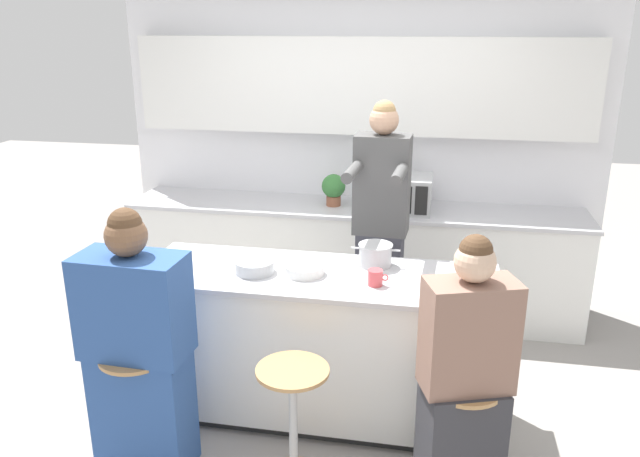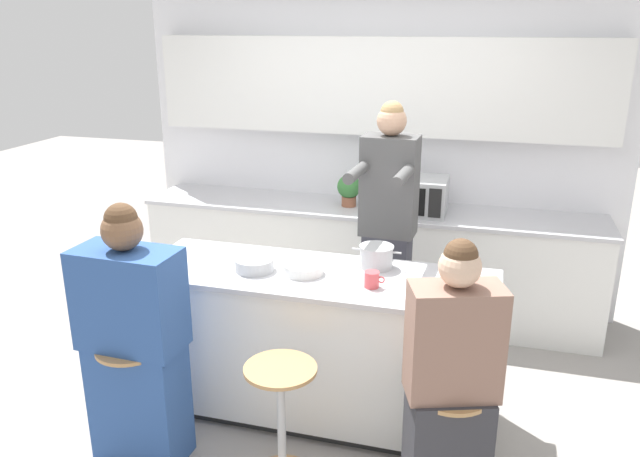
{
  "view_description": "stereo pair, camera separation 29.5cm",
  "coord_description": "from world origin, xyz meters",
  "px_view_note": "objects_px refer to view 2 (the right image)",
  "views": [
    {
      "loc": [
        0.64,
        -3.27,
        2.3
      ],
      "look_at": [
        0.0,
        0.07,
        1.18
      ],
      "focal_mm": 35.0,
      "sensor_mm": 36.0,
      "label": 1
    },
    {
      "loc": [
        0.93,
        -3.2,
        2.3
      ],
      "look_at": [
        0.0,
        0.07,
        1.18
      ],
      "focal_mm": 35.0,
      "sensor_mm": 36.0,
      "label": 2
    }
  ],
  "objects_px": {
    "bar_stool_leftmost": "(136,397)",
    "coffee_cup_far": "(466,283)",
    "person_wrapped_blanket": "(134,344)",
    "bar_stool_center": "(281,421)",
    "person_seated_near": "(450,398)",
    "kitchen_island": "(317,344)",
    "person_cooking": "(387,241)",
    "banana_bunch": "(174,256)",
    "fruit_bowl": "(254,265)",
    "bar_stool_rightmost": "(447,447)",
    "microwave": "(413,195)",
    "coffee_cup_near": "(372,279)",
    "cooking_pot": "(376,257)",
    "potted_plant": "(349,188)"
  },
  "relations": [
    {
      "from": "person_wrapped_blanket",
      "to": "cooking_pot",
      "type": "distance_m",
      "value": 1.44
    },
    {
      "from": "cooking_pot",
      "to": "coffee_cup_near",
      "type": "bearing_deg",
      "value": -83.69
    },
    {
      "from": "banana_bunch",
      "to": "coffee_cup_far",
      "type": "bearing_deg",
      "value": 0.55
    },
    {
      "from": "bar_stool_leftmost",
      "to": "potted_plant",
      "type": "xyz_separation_m",
      "value": [
        0.67,
        2.15,
        0.68
      ]
    },
    {
      "from": "cooking_pot",
      "to": "person_cooking",
      "type": "bearing_deg",
      "value": 91.91
    },
    {
      "from": "cooking_pot",
      "to": "coffee_cup_far",
      "type": "xyz_separation_m",
      "value": [
        0.53,
        -0.21,
        -0.02
      ]
    },
    {
      "from": "fruit_bowl",
      "to": "coffee_cup_near",
      "type": "xyz_separation_m",
      "value": [
        0.71,
        -0.05,
        0.01
      ]
    },
    {
      "from": "bar_stool_leftmost",
      "to": "microwave",
      "type": "xyz_separation_m",
      "value": [
        1.19,
        2.11,
        0.67
      ]
    },
    {
      "from": "fruit_bowl",
      "to": "person_wrapped_blanket",
      "type": "bearing_deg",
      "value": -127.47
    },
    {
      "from": "bar_stool_leftmost",
      "to": "potted_plant",
      "type": "bearing_deg",
      "value": 72.71
    },
    {
      "from": "fruit_bowl",
      "to": "kitchen_island",
      "type": "bearing_deg",
      "value": 9.01
    },
    {
      "from": "bar_stool_center",
      "to": "coffee_cup_far",
      "type": "bearing_deg",
      "value": 36.82
    },
    {
      "from": "banana_bunch",
      "to": "fruit_bowl",
      "type": "bearing_deg",
      "value": -2.19
    },
    {
      "from": "kitchen_island",
      "to": "bar_stool_center",
      "type": "distance_m",
      "value": 0.66
    },
    {
      "from": "bar_stool_rightmost",
      "to": "coffee_cup_near",
      "type": "height_order",
      "value": "coffee_cup_near"
    },
    {
      "from": "bar_stool_rightmost",
      "to": "potted_plant",
      "type": "bearing_deg",
      "value": 115.13
    },
    {
      "from": "kitchen_island",
      "to": "bar_stool_rightmost",
      "type": "xyz_separation_m",
      "value": [
        0.83,
        -0.63,
        -0.1
      ]
    },
    {
      "from": "bar_stool_center",
      "to": "person_cooking",
      "type": "bearing_deg",
      "value": 77.17
    },
    {
      "from": "person_cooking",
      "to": "banana_bunch",
      "type": "bearing_deg",
      "value": -146.84
    },
    {
      "from": "bar_stool_rightmost",
      "to": "kitchen_island",
      "type": "bearing_deg",
      "value": 142.89
    },
    {
      "from": "coffee_cup_near",
      "to": "banana_bunch",
      "type": "distance_m",
      "value": 1.24
    },
    {
      "from": "person_wrapped_blanket",
      "to": "bar_stool_rightmost",
      "type": "bearing_deg",
      "value": 3.01
    },
    {
      "from": "fruit_bowl",
      "to": "potted_plant",
      "type": "xyz_separation_m",
      "value": [
        0.2,
        1.54,
        0.08
      ]
    },
    {
      "from": "bar_stool_leftmost",
      "to": "cooking_pot",
      "type": "distance_m",
      "value": 1.55
    },
    {
      "from": "person_wrapped_blanket",
      "to": "coffee_cup_far",
      "type": "height_order",
      "value": "person_wrapped_blanket"
    },
    {
      "from": "bar_stool_leftmost",
      "to": "cooking_pot",
      "type": "xyz_separation_m",
      "value": [
        1.14,
        0.85,
        0.62
      ]
    },
    {
      "from": "person_seated_near",
      "to": "banana_bunch",
      "type": "height_order",
      "value": "person_seated_near"
    },
    {
      "from": "kitchen_island",
      "to": "bar_stool_leftmost",
      "type": "relative_size",
      "value": 3.04
    },
    {
      "from": "kitchen_island",
      "to": "bar_stool_leftmost",
      "type": "bearing_deg",
      "value": -141.26
    },
    {
      "from": "bar_stool_rightmost",
      "to": "fruit_bowl",
      "type": "relative_size",
      "value": 3.0
    },
    {
      "from": "bar_stool_center",
      "to": "coffee_cup_near",
      "type": "relative_size",
      "value": 5.97
    },
    {
      "from": "microwave",
      "to": "bar_stool_rightmost",
      "type": "bearing_deg",
      "value": -77.13
    },
    {
      "from": "kitchen_island",
      "to": "potted_plant",
      "type": "relative_size",
      "value": 8.11
    },
    {
      "from": "person_seated_near",
      "to": "kitchen_island",
      "type": "bearing_deg",
      "value": 122.72
    },
    {
      "from": "bar_stool_leftmost",
      "to": "bar_stool_center",
      "type": "xyz_separation_m",
      "value": [
        0.83,
        0.01,
        0.0
      ]
    },
    {
      "from": "person_seated_near",
      "to": "potted_plant",
      "type": "xyz_separation_m",
      "value": [
        -0.99,
        2.14,
        0.39
      ]
    },
    {
      "from": "cooking_pot",
      "to": "bar_stool_leftmost",
      "type": "bearing_deg",
      "value": -143.32
    },
    {
      "from": "microwave",
      "to": "potted_plant",
      "type": "relative_size",
      "value": 2.0
    },
    {
      "from": "person_wrapped_blanket",
      "to": "coffee_cup_near",
      "type": "relative_size",
      "value": 12.82
    },
    {
      "from": "bar_stool_leftmost",
      "to": "person_wrapped_blanket",
      "type": "distance_m",
      "value": 0.32
    },
    {
      "from": "person_cooking",
      "to": "person_wrapped_blanket",
      "type": "height_order",
      "value": "person_cooking"
    },
    {
      "from": "coffee_cup_near",
      "to": "microwave",
      "type": "distance_m",
      "value": 1.56
    },
    {
      "from": "cooking_pot",
      "to": "bar_stool_center",
      "type": "bearing_deg",
      "value": -110.46
    },
    {
      "from": "bar_stool_rightmost",
      "to": "coffee_cup_far",
      "type": "relative_size",
      "value": 5.67
    },
    {
      "from": "fruit_bowl",
      "to": "microwave",
      "type": "bearing_deg",
      "value": 64.55
    },
    {
      "from": "person_cooking",
      "to": "person_wrapped_blanket",
      "type": "relative_size",
      "value": 1.26
    },
    {
      "from": "bar_stool_leftmost",
      "to": "coffee_cup_far",
      "type": "distance_m",
      "value": 1.89
    },
    {
      "from": "person_cooking",
      "to": "banana_bunch",
      "type": "height_order",
      "value": "person_cooking"
    },
    {
      "from": "cooking_pot",
      "to": "fruit_bowl",
      "type": "height_order",
      "value": "cooking_pot"
    },
    {
      "from": "cooking_pot",
      "to": "coffee_cup_near",
      "type": "distance_m",
      "value": 0.3
    }
  ]
}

